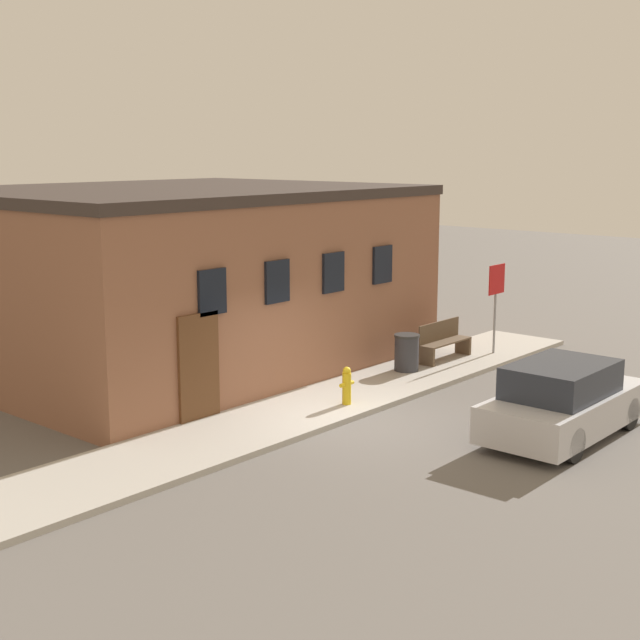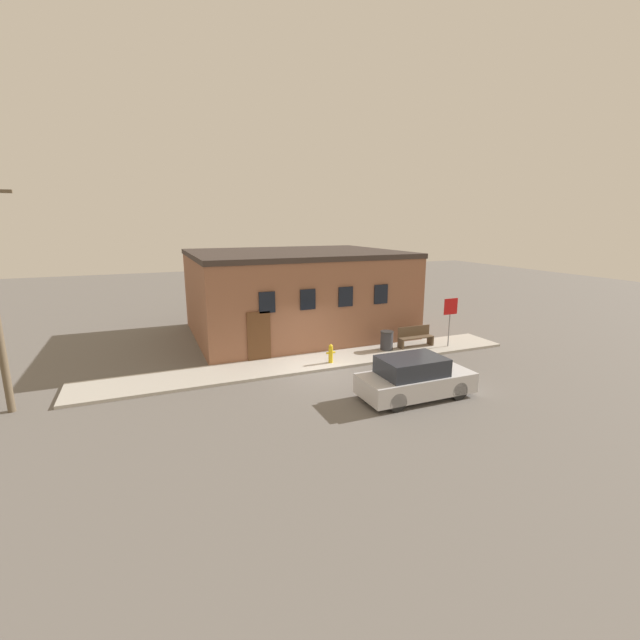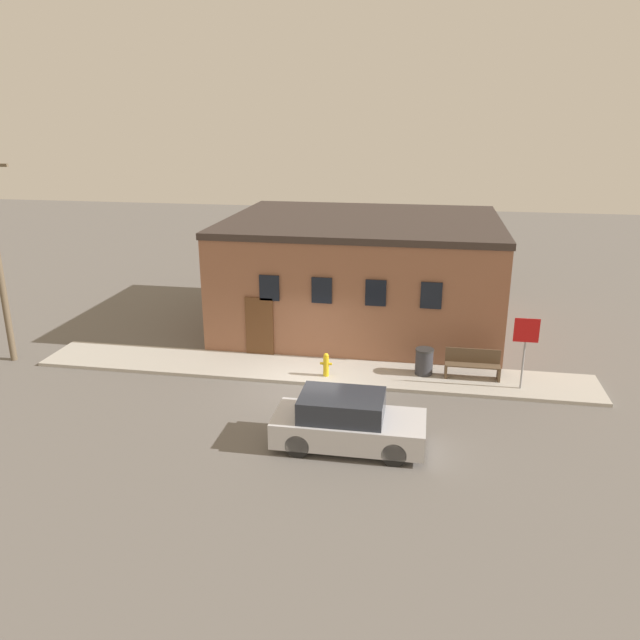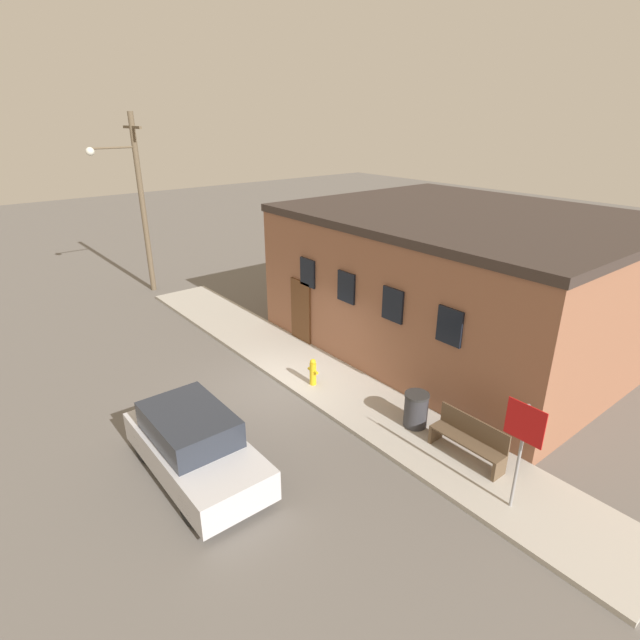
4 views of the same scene
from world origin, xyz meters
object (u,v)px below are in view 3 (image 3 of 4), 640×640
Objects in this scene: bench at (472,364)px; parked_car at (347,422)px; stop_sign at (526,339)px; fire_hydrant at (326,365)px; trash_bin at (424,361)px.

bench is 5.96m from parked_car.
stop_sign is 6.57m from parked_car.
stop_sign is (6.14, 0.08, 1.23)m from fire_hydrant.
fire_hydrant is 6.26m from stop_sign.
bench is at bearing -0.82° from trash_bin.
stop_sign is at bearing -12.02° from trash_bin.
stop_sign is 0.59× the size of parked_car.
stop_sign is 2.63× the size of trash_bin.
fire_hydrant is 0.91× the size of trash_bin.
bench reaches higher than fire_hydrant.
fire_hydrant is 4.36m from parked_car.
stop_sign is 3.29m from trash_bin.
parked_car is at bearing -111.19° from trash_bin.
stop_sign is at bearing 0.76° from fire_hydrant.
parked_car is (-1.90, -4.89, 0.12)m from trash_bin.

